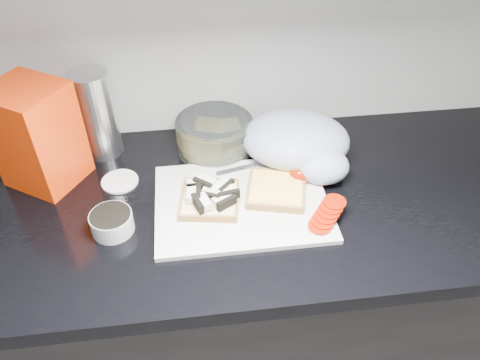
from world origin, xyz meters
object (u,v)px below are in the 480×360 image
at_px(glass_bowl, 215,135).
at_px(bread_bag, 37,136).
at_px(cutting_board, 242,203).
at_px(steel_canister, 97,114).

xyz_separation_m(glass_bowl, bread_bag, (-0.42, -0.07, 0.08)).
distance_m(cutting_board, bread_bag, 0.50).
xyz_separation_m(bread_bag, steel_canister, (0.13, 0.09, -0.01)).
bearing_deg(bread_bag, steel_canister, 68.57).
bearing_deg(glass_bowl, steel_canister, 175.88).
height_order(cutting_board, steel_canister, steel_canister).
relative_size(cutting_board, glass_bowl, 1.97).
bearing_deg(bread_bag, cutting_board, 13.62).
relative_size(glass_bowl, bread_bag, 0.81).
bearing_deg(glass_bowl, bread_bag, -170.61).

